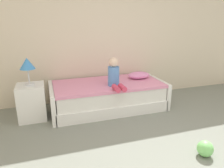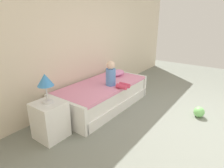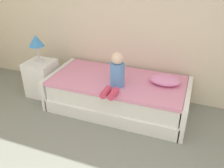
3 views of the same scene
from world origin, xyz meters
TOP-DOWN VIEW (x-y plane):
  - ground_plane at (0.00, 0.00)m, footprint 9.20×9.20m
  - wall_rear at (0.00, 2.60)m, footprint 7.20×0.10m
  - bed at (-0.40, 2.00)m, footprint 2.11×1.00m
  - nightstand at (-1.75, 1.96)m, footprint 0.44×0.44m
  - table_lamp at (-1.75, 1.96)m, footprint 0.24×0.24m
  - child_figure at (-0.35, 1.77)m, footprint 0.20×0.51m
  - pillow at (0.28, 2.10)m, footprint 0.44×0.30m
  - toy_ball at (0.32, 0.21)m, footprint 0.20×0.20m

SIDE VIEW (x-z plane):
  - ground_plane at x=0.00m, z-range 0.00..0.00m
  - toy_ball at x=0.32m, z-range 0.00..0.20m
  - bed at x=-0.40m, z-range 0.00..0.50m
  - nightstand at x=-1.75m, z-range 0.00..0.60m
  - pillow at x=0.28m, z-range 0.50..0.63m
  - child_figure at x=-0.35m, z-range 0.45..0.96m
  - table_lamp at x=-1.75m, z-range 0.71..1.16m
  - wall_rear at x=0.00m, z-range 0.00..2.90m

